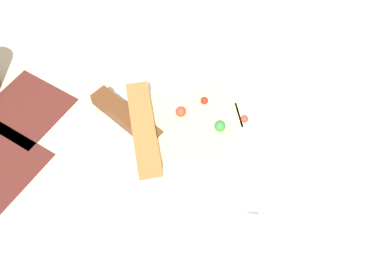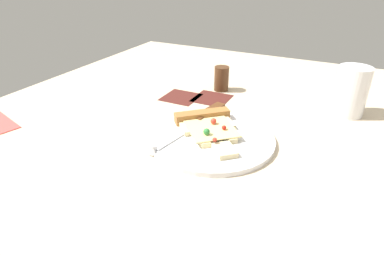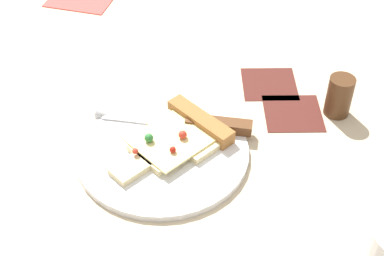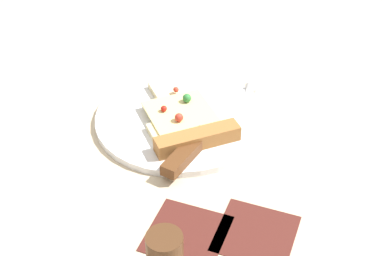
{
  "view_description": "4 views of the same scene",
  "coord_description": "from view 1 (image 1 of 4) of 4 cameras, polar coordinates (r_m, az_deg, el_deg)",
  "views": [
    {
      "loc": [
        -16.16,
        38.62,
        48.78
      ],
      "look_at": [
        0.44,
        12.13,
        3.44
      ],
      "focal_mm": 46.6,
      "sensor_mm": 36.0,
      "label": 1
    },
    {
      "loc": [
        -52.65,
        -12.31,
        32.83
      ],
      "look_at": [
        -2.66,
        12.71,
        3.46
      ],
      "focal_mm": 30.49,
      "sensor_mm": 36.0,
      "label": 2
    },
    {
      "loc": [
        3.54,
        -47.97,
        56.93
      ],
      "look_at": [
        4.31,
        12.17,
        2.76
      ],
      "focal_mm": 51.81,
      "sensor_mm": 36.0,
      "label": 3
    },
    {
      "loc": [
        63.55,
        35.33,
        51.61
      ],
      "look_at": [
        3.19,
        12.64,
        1.77
      ],
      "focal_mm": 54.14,
      "sensor_mm": 36.0,
      "label": 4
    }
  ],
  "objects": [
    {
      "name": "ground_plane",
      "position": [
        0.65,
        6.0,
        4.78
      ],
      "size": [
        137.35,
        137.35,
        3.0
      ],
      "color": "#C6B293",
      "rests_on": "ground"
    },
    {
      "name": "plate",
      "position": [
        0.59,
        1.31,
        0.07
      ],
      "size": [
        25.12,
        25.12,
        1.0
      ],
      "primitive_type": "cylinder",
      "color": "silver",
      "rests_on": "ground_plane"
    },
    {
      "name": "pizza_slice",
      "position": [
        0.57,
        -1.21,
        0.42
      ],
      "size": [
        18.1,
        17.51,
        2.6
      ],
      "rotation": [
        0.0,
        0.0,
        2.31
      ],
      "color": "beige",
      "rests_on": "plate"
    },
    {
      "name": "knife",
      "position": [
        0.57,
        -4.34,
        -1.39
      ],
      "size": [
        23.98,
        6.44,
        2.45
      ],
      "rotation": [
        0.0,
        0.0,
        1.39
      ],
      "color": "silver",
      "rests_on": "plate"
    }
  ]
}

